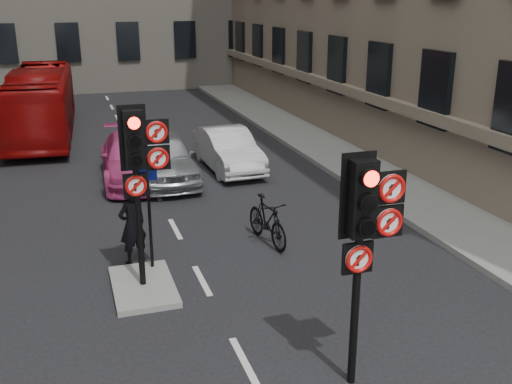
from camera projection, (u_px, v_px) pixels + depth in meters
pavement_right at (360, 162)px, 20.72m from camera, size 3.00×50.00×0.16m
centre_island at (143, 286)px, 11.96m from camera, size 1.20×2.00×0.12m
signal_near at (366, 223)px, 8.33m from camera, size 0.91×0.40×3.58m
signal_far at (140, 158)px, 11.14m from camera, size 0.91×0.40×3.58m
car_silver at (164, 157)px, 18.74m from camera, size 1.81×4.47×1.52m
car_white at (228, 149)px, 20.01m from camera, size 1.60×4.18×1.36m
car_pink at (134, 158)px, 18.90m from camera, size 2.22×4.96×1.41m
bus_red at (41, 103)px, 24.61m from camera, size 2.81×9.96×2.75m
motorcycle at (267, 221)px, 14.02m from camera, size 0.80×1.93×1.13m
motorcyclist at (132, 225)px, 12.90m from camera, size 0.76×0.64×1.77m
info_sign at (149, 203)px, 12.23m from camera, size 0.38×0.12×2.22m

